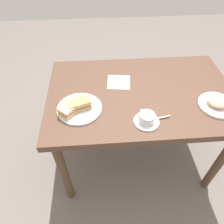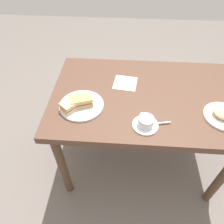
{
  "view_description": "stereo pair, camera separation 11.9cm",
  "coord_description": "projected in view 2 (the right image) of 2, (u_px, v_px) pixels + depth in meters",
  "views": [
    {
      "loc": [
        -0.27,
        -1.02,
        1.65
      ],
      "look_at": [
        -0.2,
        -0.2,
        0.78
      ],
      "focal_mm": 33.82,
      "sensor_mm": 36.0,
      "label": 1
    },
    {
      "loc": [
        -0.15,
        -1.02,
        1.65
      ],
      "look_at": [
        -0.2,
        -0.2,
        0.78
      ],
      "focal_mm": 33.82,
      "sensor_mm": 36.0,
      "label": 2
    }
  ],
  "objects": [
    {
      "name": "spoon",
      "position": [
        159.0,
        123.0,
        1.16
      ],
      "size": [
        0.1,
        0.03,
        0.01
      ],
      "color": "silver",
      "rests_on": "coffee_saucer"
    },
    {
      "name": "sandwich_back",
      "position": [
        73.0,
        104.0,
        1.23
      ],
      "size": [
        0.15,
        0.15,
        0.05
      ],
      "color": "#E1B684",
      "rests_on": "sandwich_plate"
    },
    {
      "name": "coffee_cup",
      "position": [
        146.0,
        121.0,
        1.14
      ],
      "size": [
        0.09,
        0.11,
        0.05
      ],
      "color": "white",
      "rests_on": "coffee_saucer"
    },
    {
      "name": "sandwich_front",
      "position": [
        81.0,
        101.0,
        1.24
      ],
      "size": [
        0.15,
        0.12,
        0.06
      ],
      "color": "tan",
      "rests_on": "sandwich_plate"
    },
    {
      "name": "dining_table",
      "position": [
        145.0,
        105.0,
        1.41
      ],
      "size": [
        1.21,
        0.78,
        0.75
      ],
      "color": "brown",
      "rests_on": "ground_plane"
    },
    {
      "name": "napkin",
      "position": [
        125.0,
        83.0,
        1.42
      ],
      "size": [
        0.17,
        0.17,
        0.0
      ],
      "primitive_type": "cube",
      "rotation": [
        0.0,
        0.0,
        -0.12
      ],
      "color": "white",
      "rests_on": "dining_table"
    },
    {
      "name": "ground_plane",
      "position": [
        136.0,
        157.0,
        1.89
      ],
      "size": [
        6.0,
        6.0,
        0.0
      ],
      "primitive_type": "plane",
      "color": "slate"
    },
    {
      "name": "sandwich_plate",
      "position": [
        82.0,
        105.0,
        1.27
      ],
      "size": [
        0.26,
        0.26,
        0.01
      ],
      "primitive_type": "cylinder",
      "color": "white",
      "rests_on": "dining_table"
    },
    {
      "name": "side_plate",
      "position": [
        224.0,
        116.0,
        1.2
      ],
      "size": [
        0.23,
        0.23,
        0.01
      ],
      "primitive_type": "cylinder",
      "color": "white",
      "rests_on": "dining_table"
    },
    {
      "name": "coffee_saucer",
      "position": [
        145.0,
        125.0,
        1.16
      ],
      "size": [
        0.14,
        0.14,
        0.01
      ],
      "primitive_type": "cylinder",
      "color": "white",
      "rests_on": "dining_table"
    }
  ]
}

